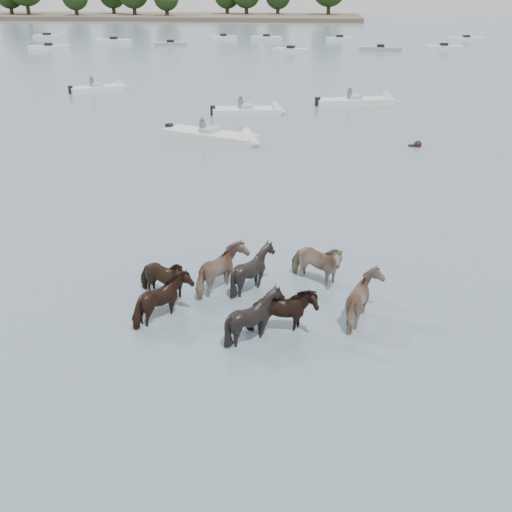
# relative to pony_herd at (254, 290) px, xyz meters

# --- Properties ---
(ground) EXTENTS (400.00, 400.00, 0.00)m
(ground) POSITION_rel_pony_herd_xyz_m (1.44, -0.79, -0.53)
(ground) COLOR slate
(ground) RESTS_ON ground
(shoreline) EXTENTS (160.00, 30.00, 1.00)m
(shoreline) POSITION_rel_pony_herd_xyz_m (-68.56, 149.21, -0.03)
(shoreline) COLOR #4C4233
(shoreline) RESTS_ON ground
(pony_herd) EXTENTS (7.43, 4.66, 1.58)m
(pony_herd) POSITION_rel_pony_herd_xyz_m (0.00, 0.00, 0.00)
(pony_herd) COLOR black
(pony_herd) RESTS_ON ground
(swimming_pony) EXTENTS (0.72, 0.44, 0.44)m
(swimming_pony) POSITION_rel_pony_herd_xyz_m (7.07, 18.42, -0.43)
(swimming_pony) COLOR black
(swimming_pony) RESTS_ON ground
(motorboat_a) EXTENTS (5.33, 2.41, 1.92)m
(motorboat_a) POSITION_rel_pony_herd_xyz_m (-2.61, 26.07, -0.30)
(motorboat_a) COLOR silver
(motorboat_a) RESTS_ON ground
(motorboat_b) EXTENTS (6.30, 3.90, 1.92)m
(motorboat_b) POSITION_rel_pony_herd_xyz_m (-3.86, 18.33, -0.31)
(motorboat_b) COLOR silver
(motorboat_b) RESTS_ON ground
(motorboat_c) EXTENTS (6.34, 3.05, 1.92)m
(motorboat_c) POSITION_rel_pony_herd_xyz_m (5.00, 30.59, -0.31)
(motorboat_c) COLOR silver
(motorboat_c) RESTS_ON ground
(motorboat_f) EXTENTS (4.88, 3.90, 1.92)m
(motorboat_f) POSITION_rel_pony_herd_xyz_m (-16.29, 34.38, -0.30)
(motorboat_f) COLOR silver
(motorboat_f) RESTS_ON ground
(distant_flotilla) EXTENTS (107.44, 24.40, 0.93)m
(distant_flotilla) POSITION_rel_pony_herd_xyz_m (0.03, 78.45, -0.27)
(distant_flotilla) COLOR silver
(distant_flotilla) RESTS_ON ground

